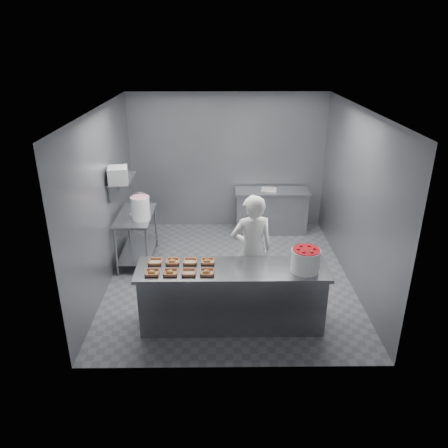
{
  "coord_description": "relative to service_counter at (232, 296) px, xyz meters",
  "views": [
    {
      "loc": [
        -0.17,
        -6.52,
        3.75
      ],
      "look_at": [
        -0.1,
        -0.2,
        1.05
      ],
      "focal_mm": 35.0,
      "sensor_mm": 36.0,
      "label": 1
    }
  ],
  "objects": [
    {
      "name": "floor",
      "position": [
        0.0,
        1.35,
        -0.45
      ],
      "size": [
        4.5,
        4.5,
        0.0
      ],
      "primitive_type": "plane",
      "color": "#4C4C51",
      "rests_on": "ground"
    },
    {
      "name": "tray_4",
      "position": [
        -1.05,
        0.15,
        0.47
      ],
      "size": [
        0.19,
        0.18,
        0.04
      ],
      "color": "tan",
      "rests_on": "service_counter"
    },
    {
      "name": "paper_stack",
      "position": [
        0.84,
        3.25,
        0.46
      ],
      "size": [
        0.33,
        0.26,
        0.04
      ],
      "primitive_type": "cube",
      "rotation": [
        0.0,
        0.0,
        -0.15
      ],
      "color": "silver",
      "rests_on": "back_counter"
    },
    {
      "name": "tray_0",
      "position": [
        -1.06,
        -0.15,
        0.47
      ],
      "size": [
        0.19,
        0.18,
        0.06
      ],
      "color": "tan",
      "rests_on": "service_counter"
    },
    {
      "name": "back_counter",
      "position": [
        0.9,
        3.25,
        -0.0
      ],
      "size": [
        1.5,
        0.6,
        0.9
      ],
      "color": "slate",
      "rests_on": "ground"
    },
    {
      "name": "glaze_bucket",
      "position": [
        -1.51,
        1.75,
        0.66
      ],
      "size": [
        0.33,
        0.32,
        0.49
      ],
      "color": "white",
      "rests_on": "prep_table"
    },
    {
      "name": "tray_6",
      "position": [
        -0.57,
        0.15,
        0.47
      ],
      "size": [
        0.19,
        0.18,
        0.04
      ],
      "color": "tan",
      "rests_on": "service_counter"
    },
    {
      "name": "wall_left",
      "position": [
        -2.0,
        1.35,
        0.95
      ],
      "size": [
        0.04,
        4.5,
        2.8
      ],
      "primitive_type": "cube",
      "color": "slate",
      "rests_on": "ground"
    },
    {
      "name": "tray_5",
      "position": [
        -0.82,
        0.15,
        0.47
      ],
      "size": [
        0.19,
        0.18,
        0.06
      ],
      "color": "tan",
      "rests_on": "service_counter"
    },
    {
      "name": "tray_3",
      "position": [
        -0.34,
        -0.15,
        0.47
      ],
      "size": [
        0.19,
        0.18,
        0.06
      ],
      "color": "tan",
      "rests_on": "service_counter"
    },
    {
      "name": "bucket_lid",
      "position": [
        -1.58,
        1.91,
        0.46
      ],
      "size": [
        0.38,
        0.38,
        0.02
      ],
      "primitive_type": "cylinder",
      "rotation": [
        0.0,
        0.0,
        0.22
      ],
      "color": "white",
      "rests_on": "prep_table"
    },
    {
      "name": "service_counter",
      "position": [
        0.0,
        0.0,
        0.0
      ],
      "size": [
        2.6,
        0.7,
        0.9
      ],
      "color": "slate",
      "rests_on": "ground"
    },
    {
      "name": "wall_right",
      "position": [
        2.0,
        1.35,
        0.95
      ],
      "size": [
        0.04,
        4.5,
        2.8
      ],
      "primitive_type": "cube",
      "color": "slate",
      "rests_on": "ground"
    },
    {
      "name": "wall_back",
      "position": [
        0.0,
        3.6,
        0.95
      ],
      "size": [
        4.0,
        0.04,
        2.8
      ],
      "primitive_type": "cube",
      "color": "slate",
      "rests_on": "ground"
    },
    {
      "name": "tray_1",
      "position": [
        -0.82,
        -0.15,
        0.47
      ],
      "size": [
        0.19,
        0.18,
        0.06
      ],
      "color": "tan",
      "rests_on": "service_counter"
    },
    {
      "name": "strawberry_tub",
      "position": [
        0.96,
        -0.08,
        0.61
      ],
      "size": [
        0.38,
        0.38,
        0.32
      ],
      "color": "white",
      "rests_on": "service_counter"
    },
    {
      "name": "rag",
      "position": [
        -1.57,
        2.3,
        0.46
      ],
      "size": [
        0.17,
        0.15,
        0.02
      ],
      "primitive_type": "cube",
      "rotation": [
        0.0,
        0.0,
        -0.27
      ],
      "color": "#CCB28C",
      "rests_on": "prep_table"
    },
    {
      "name": "tray_2",
      "position": [
        -0.57,
        -0.15,
        0.47
      ],
      "size": [
        0.19,
        0.18,
        0.04
      ],
      "color": "tan",
      "rests_on": "service_counter"
    },
    {
      "name": "ceiling",
      "position": [
        0.0,
        1.35,
        2.35
      ],
      "size": [
        4.5,
        4.5,
        0.0
      ],
      "primitive_type": "plane",
      "rotation": [
        3.14,
        0.0,
        0.0
      ],
      "color": "white",
      "rests_on": "wall_back"
    },
    {
      "name": "tray_7",
      "position": [
        -0.34,
        0.15,
        0.47
      ],
      "size": [
        0.19,
        0.18,
        0.06
      ],
      "color": "tan",
      "rests_on": "service_counter"
    },
    {
      "name": "appliance",
      "position": [
        -1.82,
        1.68,
        1.25
      ],
      "size": [
        0.37,
        0.41,
        0.27
      ],
      "primitive_type": "cube",
      "rotation": [
        0.0,
        0.0,
        0.18
      ],
      "color": "gray",
      "rests_on": "wall_shelf"
    },
    {
      "name": "worker",
      "position": [
        0.3,
        0.6,
        0.41
      ],
      "size": [
        0.7,
        0.53,
        1.73
      ],
      "primitive_type": "imported",
      "rotation": [
        0.0,
        0.0,
        3.34
      ],
      "color": "white",
      "rests_on": "ground"
    },
    {
      "name": "prep_table",
      "position": [
        -1.65,
        1.95,
        0.14
      ],
      "size": [
        0.6,
        1.2,
        0.9
      ],
      "color": "slate",
      "rests_on": "ground"
    },
    {
      "name": "wall_shelf",
      "position": [
        -1.82,
        1.95,
        1.1
      ],
      "size": [
        0.35,
        0.9,
        0.03
      ],
      "primitive_type": "cube",
      "color": "slate",
      "rests_on": "wall_left"
    }
  ]
}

